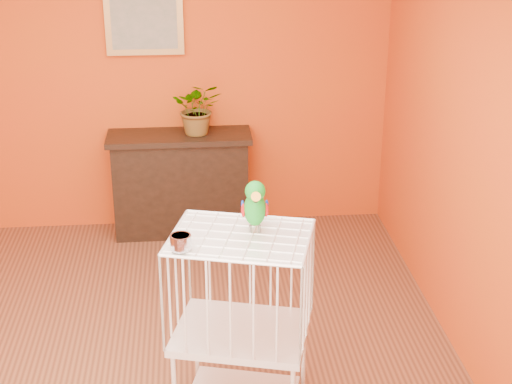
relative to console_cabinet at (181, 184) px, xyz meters
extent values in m
plane|color=brown|center=(-0.24, -2.04, -0.44)|extent=(4.50, 4.50, 0.00)
plane|color=#C63E12|center=(-0.24, 0.21, 0.86)|extent=(4.00, 0.00, 4.00)
plane|color=#C63E12|center=(1.76, -2.04, 0.86)|extent=(0.00, 4.50, 4.50)
cube|color=black|center=(0.00, 0.00, -0.02)|extent=(1.11, 0.37, 0.83)
cube|color=black|center=(0.00, 0.00, 0.41)|extent=(1.18, 0.42, 0.05)
cube|color=black|center=(0.00, -0.16, -0.02)|extent=(0.78, 0.02, 0.42)
cube|color=#4C2215|center=(-0.23, -0.04, -0.12)|extent=(0.05, 0.17, 0.26)
cube|color=#31572B|center=(-0.16, -0.04, -0.12)|extent=(0.05, 0.17, 0.26)
cube|color=#4C2215|center=(-0.07, -0.04, -0.12)|extent=(0.05, 0.17, 0.26)
cube|color=#31572B|center=(0.02, -0.04, -0.12)|extent=(0.05, 0.17, 0.26)
cube|color=#4C2215|center=(0.11, -0.04, -0.12)|extent=(0.05, 0.17, 0.26)
imported|color=#26722D|center=(0.16, -0.05, 0.61)|extent=(0.42, 0.46, 0.34)
cube|color=#A6783B|center=(-0.24, 0.18, 1.31)|extent=(0.62, 0.03, 0.50)
cube|color=gray|center=(-0.24, 0.16, 1.31)|extent=(0.52, 0.01, 0.40)
cube|color=silver|center=(0.33, -2.44, 0.08)|extent=(0.84, 0.72, 0.04)
cube|color=silver|center=(0.33, -2.44, 0.67)|extent=(0.84, 0.72, 0.01)
cylinder|color=silver|center=(0.09, -2.11, -0.19)|extent=(0.03, 0.03, 0.50)
cylinder|color=silver|center=(0.71, -2.28, -0.19)|extent=(0.03, 0.03, 0.50)
cylinder|color=silver|center=(0.02, -2.57, 0.72)|extent=(0.11, 0.11, 0.08)
cylinder|color=#59544C|center=(0.39, -2.40, 0.69)|extent=(0.01, 0.01, 0.04)
cylinder|color=#59544C|center=(0.44, -2.40, 0.69)|extent=(0.01, 0.01, 0.04)
ellipsoid|color=#149829|center=(0.41, -2.40, 0.81)|extent=(0.12, 0.17, 0.22)
ellipsoid|color=#149829|center=(0.41, -2.43, 0.92)|extent=(0.11, 0.12, 0.11)
cone|color=orange|center=(0.41, -2.48, 0.91)|extent=(0.05, 0.07, 0.07)
cone|color=black|center=(0.41, -2.47, 0.89)|extent=(0.03, 0.03, 0.03)
sphere|color=black|center=(0.38, -2.45, 0.93)|extent=(0.02, 0.02, 0.02)
sphere|color=black|center=(0.45, -2.45, 0.93)|extent=(0.02, 0.02, 0.02)
ellipsoid|color=#A50C0C|center=(0.35, -2.38, 0.80)|extent=(0.03, 0.06, 0.08)
ellipsoid|color=navy|center=(0.47, -2.39, 0.80)|extent=(0.03, 0.06, 0.08)
cone|color=#149829|center=(0.42, -2.32, 0.73)|extent=(0.07, 0.15, 0.12)
camera|label=1|loc=(0.08, -6.13, 2.46)|focal=55.00mm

